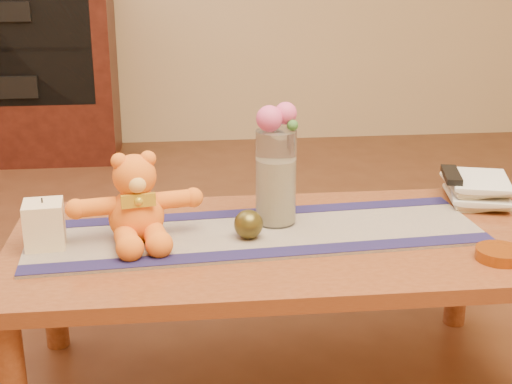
{
  "coord_description": "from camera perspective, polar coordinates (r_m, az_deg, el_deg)",
  "views": [
    {
      "loc": [
        -0.24,
        -1.75,
        1.18
      ],
      "look_at": [
        -0.05,
        0.0,
        0.58
      ],
      "focal_mm": 50.78,
      "sensor_mm": 36.0,
      "label": 1
    }
  ],
  "objects": [
    {
      "name": "book_top",
      "position": [
        2.24,
        15.18,
        0.94
      ],
      "size": [
        0.22,
        0.26,
        0.02
      ],
      "primitive_type": "imported",
      "rotation": [
        0.0,
        0.0,
        -0.28
      ],
      "color": "beige",
      "rests_on": "book_upper"
    },
    {
      "name": "floor",
      "position": [
        2.13,
        1.39,
        -14.91
      ],
      "size": [
        5.5,
        5.5,
        0.0
      ],
      "primitive_type": "plane",
      "color": "#502917",
      "rests_on": "ground"
    },
    {
      "name": "glass_vase",
      "position": [
        1.96,
        1.58,
        1.16
      ],
      "size": [
        0.11,
        0.11,
        0.26
      ],
      "primitive_type": "cylinder",
      "color": "silver",
      "rests_on": "persian_runner"
    },
    {
      "name": "rose_right",
      "position": [
        1.92,
        2.35,
        6.22
      ],
      "size": [
        0.06,
        0.06,
        0.06
      ],
      "primitive_type": "sphere",
      "color": "#CB4783",
      "rests_on": "glass_vase"
    },
    {
      "name": "runner_border_far",
      "position": [
        2.07,
        -0.65,
        -1.64
      ],
      "size": [
        1.2,
        0.14,
        0.0
      ],
      "primitive_type": "cube",
      "rotation": [
        0.0,
        0.0,
        0.07
      ],
      "color": "#1A1644",
      "rests_on": "persian_runner"
    },
    {
      "name": "candle_wick",
      "position": [
        1.88,
        -16.51,
        -0.63
      ],
      "size": [
        0.0,
        0.0,
        0.01
      ],
      "primitive_type": "cylinder",
      "rotation": [
        0.0,
        0.0,
        0.1
      ],
      "color": "black",
      "rests_on": "pillar_candle"
    },
    {
      "name": "tv_remote",
      "position": [
        2.23,
        15.14,
        1.31
      ],
      "size": [
        0.08,
        0.17,
        0.02
      ],
      "primitive_type": "cube",
      "rotation": [
        0.0,
        0.0,
        -0.23
      ],
      "color": "black",
      "rests_on": "book_top"
    },
    {
      "name": "table_leg_br",
      "position": [
        2.43,
        15.7,
        -5.62
      ],
      "size": [
        0.07,
        0.07,
        0.41
      ],
      "primitive_type": "cylinder",
      "color": "#602C16",
      "rests_on": "floor"
    },
    {
      "name": "blue_flower_side",
      "position": [
        1.93,
        0.65,
        5.56
      ],
      "size": [
        0.04,
        0.04,
        0.04
      ],
      "primitive_type": "sphere",
      "color": "#4A64A0",
      "rests_on": "glass_vase"
    },
    {
      "name": "book_bottom",
      "position": [
        2.26,
        14.95,
        -0.41
      ],
      "size": [
        0.2,
        0.25,
        0.02
      ],
      "primitive_type": "imported",
      "rotation": [
        0.0,
        0.0,
        -0.18
      ],
      "color": "beige",
      "rests_on": "coffee_table_top"
    },
    {
      "name": "media_cabinet",
      "position": [
        4.39,
        -19.07,
        9.52
      ],
      "size": [
        1.2,
        0.5,
        1.1
      ],
      "primitive_type": "cube",
      "color": "black",
      "rests_on": "floor"
    },
    {
      "name": "coffee_table_top",
      "position": [
        1.92,
        1.49,
        -4.18
      ],
      "size": [
        1.4,
        0.7,
        0.04
      ],
      "primitive_type": "cube",
      "color": "#602C16",
      "rests_on": "floor"
    },
    {
      "name": "rose_left",
      "position": [
        1.9,
        1.06,
        5.8
      ],
      "size": [
        0.07,
        0.07,
        0.07
      ],
      "primitive_type": "sphere",
      "color": "#CB4783",
      "rests_on": "glass_vase"
    },
    {
      "name": "blue_flower_back",
      "position": [
        1.95,
        1.77,
        5.91
      ],
      "size": [
        0.04,
        0.04,
        0.04
      ],
      "primitive_type": "sphere",
      "color": "#4A64A0",
      "rests_on": "glass_vase"
    },
    {
      "name": "book_lower",
      "position": [
        2.25,
        15.13,
        0.0
      ],
      "size": [
        0.23,
        0.26,
        0.02
      ],
      "primitive_type": "imported",
      "rotation": [
        0.0,
        0.0,
        -0.32
      ],
      "color": "beige",
      "rests_on": "book_bottom"
    },
    {
      "name": "persian_runner",
      "position": [
        1.93,
        0.06,
        -3.25
      ],
      "size": [
        1.22,
        0.43,
        0.01
      ],
      "primitive_type": "cube",
      "rotation": [
        0.0,
        0.0,
        0.07
      ],
      "color": "#211B4B",
      "rests_on": "coffee_table_top"
    },
    {
      "name": "stereo_lower",
      "position": [
        4.27,
        -19.3,
        8.08
      ],
      "size": [
        0.42,
        0.28,
        0.12
      ],
      "primitive_type": "cube",
      "color": "black",
      "rests_on": "media_cabinet"
    },
    {
      "name": "amber_dish",
      "position": [
        1.88,
        18.65,
        -4.66
      ],
      "size": [
        0.15,
        0.15,
        0.03
      ],
      "primitive_type": "cylinder",
      "rotation": [
        0.0,
        0.0,
        0.35
      ],
      "color": "#BF5914",
      "rests_on": "coffee_table_top"
    },
    {
      "name": "teddy_bear",
      "position": [
        1.88,
        -9.47,
        -0.49
      ],
      "size": [
        0.37,
        0.32,
        0.22
      ],
      "primitive_type": null,
      "rotation": [
        0.0,
        0.0,
        0.19
      ],
      "color": "orange",
      "rests_on": "persian_runner"
    },
    {
      "name": "bronze_ball",
      "position": [
        1.88,
        -0.6,
        -2.55
      ],
      "size": [
        0.08,
        0.08,
        0.08
      ],
      "primitive_type": "sphere",
      "rotation": [
        0.0,
        0.0,
        -0.0
      ],
      "color": "#453C17",
      "rests_on": "persian_runner"
    },
    {
      "name": "runner_border_near",
      "position": [
        1.8,
        0.87,
        -4.81
      ],
      "size": [
        1.2,
        0.14,
        0.0
      ],
      "primitive_type": "cube",
      "rotation": [
        0.0,
        0.0,
        0.07
      ],
      "color": "#1A1644",
      "rests_on": "persian_runner"
    },
    {
      "name": "pillar_candle",
      "position": [
        1.9,
        -16.33,
        -2.46
      ],
      "size": [
        0.11,
        0.11,
        0.12
      ],
      "primitive_type": "cube",
      "rotation": [
        0.0,
        0.0,
        0.1
      ],
      "color": "beige",
      "rests_on": "persian_runner"
    },
    {
      "name": "book_upper",
      "position": [
        2.25,
        14.87,
        0.53
      ],
      "size": [
        0.19,
        0.24,
        0.02
      ],
      "primitive_type": "imported",
      "rotation": [
        0.0,
        0.0,
        -0.12
      ],
      "color": "beige",
      "rests_on": "book_lower"
    },
    {
      "name": "table_leg_bl",
      "position": [
        2.3,
        -15.72,
        -7.07
      ],
      "size": [
        0.07,
        0.07,
        0.41
      ],
      "primitive_type": "cylinder",
      "color": "#602C16",
      "rests_on": "floor"
    },
    {
      "name": "potpourri_fill",
      "position": [
        1.97,
        1.57,
        0.08
      ],
      "size": [
        0.09,
        0.09,
        0.18
      ],
      "primitive_type": "cylinder",
      "color": "beige",
      "rests_on": "glass_vase"
    },
    {
      "name": "leaf_sprig",
      "position": [
        1.9,
        2.89,
        5.27
      ],
      "size": [
        0.03,
        0.03,
        0.03
      ],
      "primitive_type": "sphere",
      "color": "#33662D",
      "rests_on": "glass_vase"
    }
  ]
}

